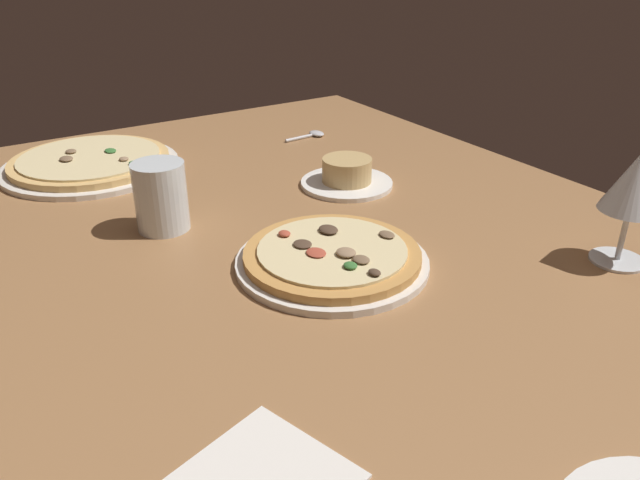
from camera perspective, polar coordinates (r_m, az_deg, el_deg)
dining_table at (r=88.17cm, az=-1.06°, el=-2.42°), size 150.00×110.00×4.00cm
pizza_main at (r=83.72cm, az=1.13°, el=-1.59°), size 26.16×26.16×3.35cm
pizza_side at (r=126.15cm, az=-20.31°, el=6.67°), size 32.58×32.58×3.28cm
ramekin_on_saucer at (r=110.20cm, az=2.48°, el=5.95°), size 16.27×16.27×5.02cm
wine_glass_far at (r=90.25cm, az=26.94°, el=4.50°), size 8.14×8.14×15.81cm
water_glass at (r=95.76cm, az=-14.35°, el=3.53°), size 7.84×7.84×10.43cm
spoon at (r=138.07cm, az=-0.68°, el=9.66°), size 4.21×9.77×1.00cm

